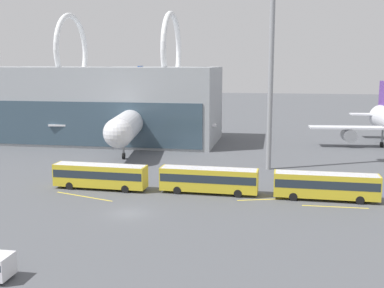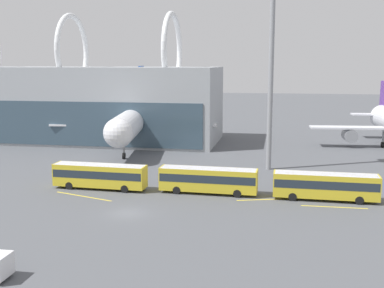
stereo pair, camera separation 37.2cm
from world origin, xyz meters
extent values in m
plane|color=#515459|center=(0.00, 0.00, 0.00)|extent=(440.00, 440.00, 0.00)
torus|color=white|center=(-27.31, 48.46, 18.96)|extent=(1.10, 15.80, 15.80)
torus|color=white|center=(-5.60, 48.46, 18.96)|extent=(1.10, 15.80, 15.80)
cylinder|color=white|center=(-11.64, 39.63, 5.30)|extent=(9.64, 31.74, 4.88)
sphere|color=white|center=(-9.23, 24.13, 5.30)|extent=(4.78, 4.78, 4.78)
cone|color=white|center=(-14.05, 55.12, 5.30)|extent=(5.64, 7.52, 4.64)
cube|color=white|center=(-11.94, 41.52, 4.44)|extent=(33.01, 8.34, 0.35)
cylinder|color=gray|center=(-2.84, 42.93, 3.15)|extent=(2.64, 4.06, 2.09)
cylinder|color=gray|center=(-21.04, 40.10, 3.15)|extent=(2.64, 4.06, 2.09)
cube|color=#1E4799|center=(-13.94, 54.36, 10.94)|extent=(1.45, 6.86, 9.83)
cube|color=white|center=(-13.94, 54.36, 5.78)|extent=(13.03, 5.11, 0.28)
cylinder|color=gray|center=(-10.03, 29.23, 2.68)|extent=(0.36, 0.36, 4.26)
cylinder|color=black|center=(-10.03, 29.23, 0.55)|extent=(0.61, 1.16, 1.10)
cylinder|color=gray|center=(-8.80, 42.00, 2.68)|extent=(0.36, 0.36, 4.26)
cylinder|color=black|center=(-8.80, 42.00, 0.55)|extent=(0.61, 1.16, 1.10)
cylinder|color=gray|center=(-15.07, 41.03, 2.68)|extent=(0.36, 0.36, 4.26)
cylinder|color=black|center=(-15.07, 41.03, 0.55)|extent=(0.61, 1.16, 1.10)
cone|color=silver|center=(38.77, 62.28, 4.80)|extent=(5.49, 6.77, 4.91)
cylinder|color=gray|center=(30.19, 48.74, 2.36)|extent=(2.88, 3.63, 2.57)
cube|color=#5B338C|center=(38.84, 61.58, 9.09)|extent=(0.87, 4.94, 7.04)
cube|color=silver|center=(38.84, 61.58, 5.32)|extent=(13.68, 4.46, 0.28)
cylinder|color=gray|center=(36.63, 49.36, 2.42)|extent=(0.36, 0.36, 3.73)
cylinder|color=black|center=(36.63, 49.36, 0.55)|extent=(0.55, 1.14, 1.10)
cube|color=gold|center=(-6.79, 9.39, 1.83)|extent=(12.54, 2.97, 2.90)
cube|color=#232D38|center=(-6.79, 9.39, 2.12)|extent=(12.29, 2.99, 1.02)
cube|color=silver|center=(-6.79, 9.39, 3.22)|extent=(12.16, 2.88, 0.12)
cylinder|color=black|center=(-2.89, 10.40, 0.50)|extent=(1.01, 0.34, 1.00)
cylinder|color=black|center=(-2.97, 8.09, 0.50)|extent=(1.01, 0.34, 1.00)
cylinder|color=black|center=(-10.60, 10.68, 0.50)|extent=(1.01, 0.34, 1.00)
cylinder|color=black|center=(-10.69, 8.38, 0.50)|extent=(1.01, 0.34, 1.00)
cube|color=gold|center=(7.64, 9.70, 1.83)|extent=(12.52, 2.87, 2.90)
cube|color=#232D38|center=(7.64, 9.70, 2.12)|extent=(12.28, 2.90, 1.02)
cube|color=silver|center=(7.64, 9.70, 3.22)|extent=(12.15, 2.79, 0.12)
cylinder|color=black|center=(11.53, 10.74, 0.50)|extent=(1.01, 0.33, 1.00)
cylinder|color=black|center=(11.46, 8.43, 0.50)|extent=(1.01, 0.33, 1.00)
cylinder|color=black|center=(3.81, 10.97, 0.50)|extent=(1.01, 0.33, 1.00)
cylinder|color=black|center=(3.74, 8.66, 0.50)|extent=(1.01, 0.33, 1.00)
cube|color=gold|center=(22.06, 9.22, 1.83)|extent=(12.50, 2.74, 2.90)
cube|color=#232D38|center=(22.06, 9.22, 2.12)|extent=(12.25, 2.76, 1.02)
cube|color=silver|center=(22.06, 9.22, 3.22)|extent=(12.13, 2.66, 0.12)
cylinder|color=black|center=(25.95, 10.30, 0.50)|extent=(1.01, 0.32, 1.00)
cylinder|color=black|center=(25.90, 7.99, 0.50)|extent=(1.01, 0.32, 1.00)
cylinder|color=black|center=(18.22, 10.45, 0.50)|extent=(1.01, 0.32, 1.00)
cylinder|color=black|center=(18.18, 8.14, 0.50)|extent=(1.01, 0.32, 1.00)
cylinder|color=black|center=(-4.89, -16.85, 0.35)|extent=(0.70, 0.22, 0.70)
cylinder|color=gray|center=(14.89, 25.40, 15.71)|extent=(0.79, 0.79, 31.43)
cube|color=yellow|center=(-7.54, 5.55, 0.00)|extent=(8.50, 3.05, 0.01)
cube|color=yellow|center=(22.90, 6.42, 0.00)|extent=(7.53, 0.34, 0.01)
cube|color=yellow|center=(15.13, 8.23, 0.00)|extent=(7.31, 2.48, 0.01)
camera|label=1|loc=(15.84, -49.40, 16.47)|focal=45.00mm
camera|label=2|loc=(16.21, -49.34, 16.47)|focal=45.00mm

